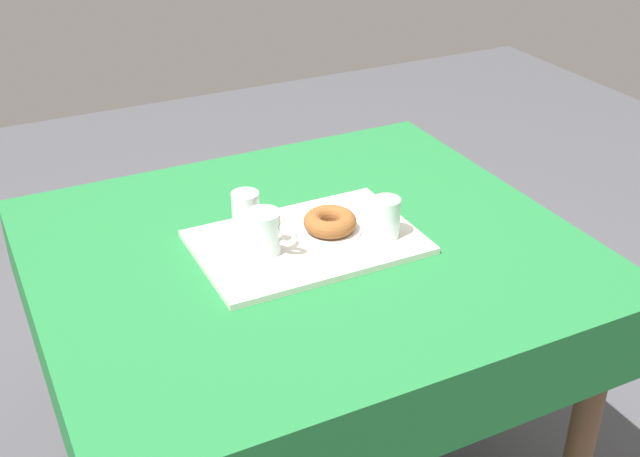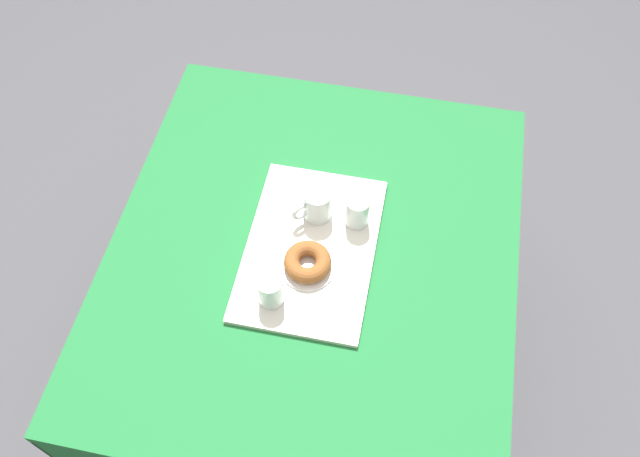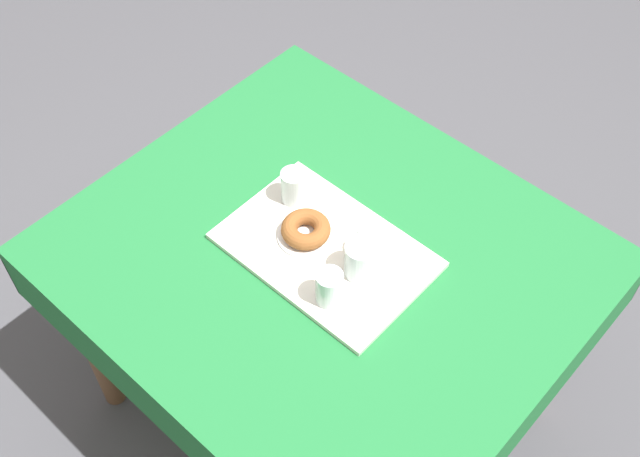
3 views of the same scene
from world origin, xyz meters
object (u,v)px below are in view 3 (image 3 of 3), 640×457
Objects in this scene: donut_plate_left at (306,235)px; tea_mug_left at (361,259)px; water_glass_near at (294,188)px; water_glass_far at (329,289)px; dining_table at (324,277)px; sugar_donut_left at (306,229)px; serving_tray at (325,250)px.

tea_mug_left is at bearing 2.98° from donut_plate_left.
water_glass_far is (0.26, -0.16, -0.00)m from water_glass_near.
dining_table is 8.51× the size of donut_plate_left.
tea_mug_left is at bearing 89.79° from water_glass_far.
dining_table is at bearing -22.55° from water_glass_near.
tea_mug_left is 0.16m from sugar_donut_left.
water_glass_near is at bearing 147.34° from donut_plate_left.
serving_tray is 0.07m from sugar_donut_left.
water_glass_near reaches higher than sugar_donut_left.
sugar_donut_left reaches higher than donut_plate_left.
dining_table is 0.15m from sugar_donut_left.
sugar_donut_left is (-0.16, -0.01, -0.02)m from tea_mug_left.
water_glass_far is (-0.00, -0.10, -0.00)m from tea_mug_left.
tea_mug_left is at bearing -12.33° from water_glass_near.
water_glass_near is at bearing 147.34° from sugar_donut_left.
donut_plate_left reaches higher than dining_table.
donut_plate_left is at bearing 135.00° from sugar_donut_left.
water_glass_near and water_glass_far have the same top height.
serving_tray is 4.08× the size of sugar_donut_left.
sugar_donut_left is at bearing 148.78° from water_glass_far.
dining_table is at bearing -1.22° from sugar_donut_left.
tea_mug_left is (0.10, 0.01, 0.15)m from dining_table.
water_glass_far is 0.19m from donut_plate_left.
water_glass_near is 0.31m from water_glass_far.
donut_plate_left reaches higher than serving_tray.
sugar_donut_left is (-0.06, 0.00, 0.14)m from dining_table.
tea_mug_left is 0.82× the size of sugar_donut_left.
tea_mug_left reaches higher than water_glass_near.
dining_table is 12.95× the size of water_glass_near.
tea_mug_left is 0.71× the size of donut_plate_left.
dining_table is 0.20m from water_glass_far.
dining_table is at bearing -73.60° from serving_tray.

